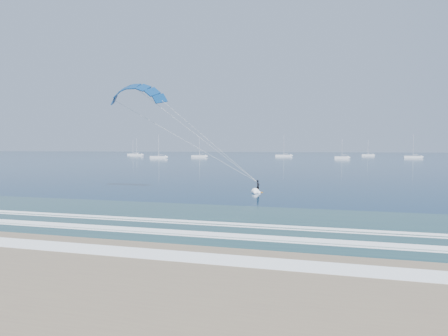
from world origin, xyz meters
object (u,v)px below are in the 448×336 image
(kitesurfer_rig, at_px, (195,134))
(sailboat_7, at_px, (133,154))
(sailboat_5, at_px, (413,157))
(sailboat_1, at_px, (199,156))
(sailboat_3, at_px, (342,157))
(sailboat_8, at_px, (137,155))
(sailboat_2, at_px, (284,156))
(sailboat_4, at_px, (368,155))
(sailboat_0, at_px, (159,157))

(kitesurfer_rig, relative_size, sailboat_7, 1.94)
(kitesurfer_rig, bearing_deg, sailboat_5, 72.82)
(sailboat_1, bearing_deg, sailboat_5, 8.70)
(sailboat_1, xyz_separation_m, sailboat_7, (-65.07, 40.43, -0.01))
(sailboat_3, xyz_separation_m, sailboat_8, (-133.44, 31.13, 0.00))
(sailboat_8, bearing_deg, sailboat_1, -24.78)
(sailboat_1, height_order, sailboat_2, sailboat_2)
(sailboat_1, relative_size, sailboat_2, 0.93)
(sailboat_7, bearing_deg, sailboat_1, -31.85)
(sailboat_5, relative_size, sailboat_8, 1.07)
(sailboat_4, height_order, sailboat_8, sailboat_8)
(sailboat_1, bearing_deg, sailboat_8, 155.22)
(sailboat_0, bearing_deg, sailboat_3, 11.34)
(kitesurfer_rig, height_order, sailboat_4, kitesurfer_rig)
(kitesurfer_rig, height_order, sailboat_5, kitesurfer_rig)
(kitesurfer_rig, distance_m, sailboat_4, 233.67)
(sailboat_0, distance_m, sailboat_3, 95.64)
(sailboat_0, height_order, sailboat_7, sailboat_0)
(sailboat_2, relative_size, sailboat_4, 1.25)
(sailboat_2, relative_size, sailboat_3, 1.32)
(sailboat_7, bearing_deg, sailboat_3, -17.89)
(kitesurfer_rig, height_order, sailboat_3, kitesurfer_rig)
(kitesurfer_rig, distance_m, sailboat_5, 197.34)
(sailboat_1, bearing_deg, sailboat_2, 33.12)
(sailboat_5, relative_size, sailboat_7, 1.14)
(sailboat_3, distance_m, sailboat_7, 152.09)
(sailboat_0, height_order, sailboat_2, sailboat_2)
(sailboat_4, distance_m, sailboat_8, 154.79)
(sailboat_0, distance_m, sailboat_2, 80.75)
(sailboat_5, bearing_deg, sailboat_3, -147.18)
(sailboat_4, xyz_separation_m, sailboat_7, (-162.03, -19.56, 0.00))
(sailboat_4, xyz_separation_m, sailboat_8, (-150.74, -35.16, 0.00))
(sailboat_4, xyz_separation_m, sailboat_5, (20.30, -42.04, 0.01))
(sailboat_4, bearing_deg, sailboat_7, -173.12)
(kitesurfer_rig, xyz_separation_m, sailboat_8, (-112.81, 195.30, -7.12))
(kitesurfer_rig, bearing_deg, sailboat_2, 93.92)
(sailboat_1, height_order, sailboat_3, sailboat_1)
(sailboat_2, bearing_deg, kitesurfer_rig, -86.08)
(sailboat_1, bearing_deg, sailboat_7, 148.15)
(sailboat_8, bearing_deg, sailboat_0, -51.54)
(sailboat_0, distance_m, sailboat_7, 83.02)
(sailboat_5, bearing_deg, sailboat_7, 172.97)
(sailboat_3, distance_m, sailboat_5, 44.75)
(sailboat_2, distance_m, sailboat_3, 49.67)
(kitesurfer_rig, distance_m, sailboat_8, 225.65)
(kitesurfer_rig, height_order, sailboat_0, kitesurfer_rig)
(sailboat_1, bearing_deg, sailboat_0, -119.33)
(sailboat_4, relative_size, sailboat_8, 0.91)
(sailboat_5, bearing_deg, kitesurfer_rig, -107.18)
(sailboat_0, bearing_deg, sailboat_4, 37.46)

